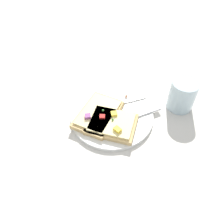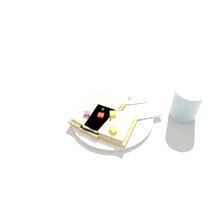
% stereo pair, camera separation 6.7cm
% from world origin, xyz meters
% --- Properties ---
extents(ground_plane, '(4.00, 4.00, 0.00)m').
position_xyz_m(ground_plane, '(0.00, 0.00, 0.00)').
color(ground_plane, beige).
extents(plate, '(0.26, 0.26, 0.01)m').
position_xyz_m(plate, '(0.00, 0.00, 0.01)').
color(plate, white).
rests_on(plate, ground).
extents(fork, '(0.17, 0.14, 0.01)m').
position_xyz_m(fork, '(0.04, 0.02, 0.01)').
color(fork, silver).
rests_on(fork, plate).
extents(knife, '(0.19, 0.14, 0.01)m').
position_xyz_m(knife, '(0.03, -0.06, 0.01)').
color(knife, silver).
rests_on(knife, plate).
extents(pizza_slice_main, '(0.17, 0.13, 0.03)m').
position_xyz_m(pizza_slice_main, '(-0.03, 0.03, 0.02)').
color(pizza_slice_main, tan).
rests_on(pizza_slice_main, plate).
extents(pizza_slice_corner, '(0.15, 0.17, 0.03)m').
position_xyz_m(pizza_slice_corner, '(-0.04, -0.02, 0.02)').
color(pizza_slice_corner, tan).
rests_on(pizza_slice_corner, plate).
extents(crumb_scatter, '(0.14, 0.02, 0.01)m').
position_xyz_m(crumb_scatter, '(0.03, 0.00, 0.02)').
color(crumb_scatter, tan).
rests_on(crumb_scatter, plate).
extents(drinking_glass, '(0.08, 0.08, 0.10)m').
position_xyz_m(drinking_glass, '(0.16, -0.16, 0.05)').
color(drinking_glass, silver).
rests_on(drinking_glass, ground).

